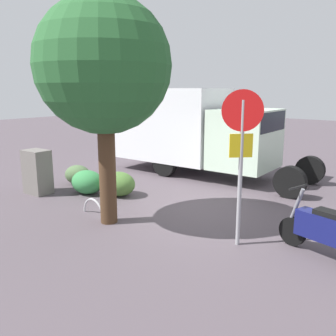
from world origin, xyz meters
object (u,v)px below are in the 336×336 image
(utility_cabinet, at_px, (37,172))
(bike_rack_hoop, at_px, (94,215))
(street_tree, at_px, (104,67))
(box_truck_near, at_px, (193,128))
(stop_sign, at_px, (241,144))
(motorcycle, at_px, (325,230))

(utility_cabinet, xyz_separation_m, bike_rack_hoop, (-2.75, 0.28, -0.64))
(street_tree, height_order, utility_cabinet, street_tree)
(street_tree, xyz_separation_m, bike_rack_hoop, (0.62, -0.07, -3.43))
(box_truck_near, distance_m, stop_sign, 6.22)
(motorcycle, bearing_deg, street_tree, 30.17)
(stop_sign, bearing_deg, utility_cabinet, 3.30)
(stop_sign, height_order, utility_cabinet, stop_sign)
(street_tree, bearing_deg, motorcycle, -164.88)
(stop_sign, bearing_deg, motorcycle, -162.18)
(box_truck_near, height_order, street_tree, street_tree)
(motorcycle, height_order, street_tree, street_tree)
(motorcycle, xyz_separation_m, utility_cabinet, (7.73, 0.84, 0.12))
(stop_sign, xyz_separation_m, street_tree, (2.89, 0.70, 1.45))
(motorcycle, relative_size, stop_sign, 0.60)
(street_tree, bearing_deg, utility_cabinet, -5.83)
(utility_cabinet, bearing_deg, stop_sign, -176.70)
(box_truck_near, height_order, bike_rack_hoop, box_truck_near)
(motorcycle, bearing_deg, stop_sign, 32.87)
(stop_sign, height_order, bike_rack_hoop, stop_sign)
(street_tree, xyz_separation_m, utility_cabinet, (3.37, -0.34, -2.80))
(utility_cabinet, bearing_deg, box_truck_near, -112.43)
(box_truck_near, relative_size, utility_cabinet, 5.66)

